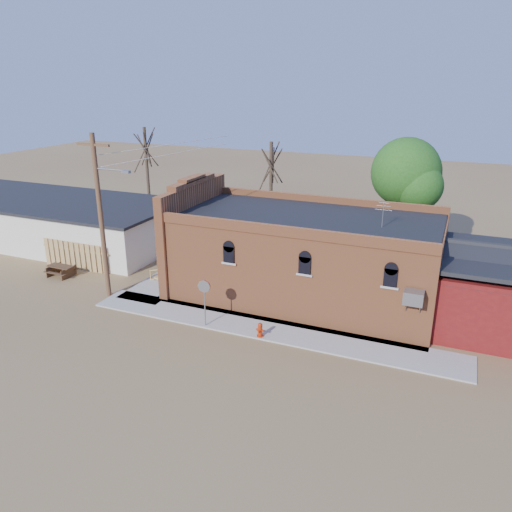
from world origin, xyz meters
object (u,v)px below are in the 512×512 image
at_px(fire_hydrant, 260,330).
at_px(trash_barrel, 186,273).
at_px(brick_bar, 300,256).
at_px(stop_sign, 204,291).
at_px(utility_pole, 101,214).
at_px(picnic_table, 61,269).

xyz_separation_m(fire_hydrant, trash_barrel, (-6.82, 4.84, 0.06)).
bearing_deg(brick_bar, stop_sign, -118.97).
distance_m(brick_bar, stop_sign, 6.29).
distance_m(brick_bar, utility_pole, 10.96).
relative_size(stop_sign, picnic_table, 1.47).
xyz_separation_m(utility_pole, trash_barrel, (2.84, 3.64, -4.29)).
height_order(brick_bar, picnic_table, brick_bar).
relative_size(utility_pole, fire_hydrant, 12.70).
distance_m(brick_bar, fire_hydrant, 5.82).
height_order(brick_bar, stop_sign, brick_bar).
bearing_deg(brick_bar, picnic_table, -168.20).
height_order(fire_hydrant, trash_barrel, trash_barrel).
xyz_separation_m(stop_sign, trash_barrel, (-3.90, 4.84, -1.45)).
xyz_separation_m(utility_pole, fire_hydrant, (9.66, -1.20, -4.34)).
bearing_deg(brick_bar, trash_barrel, -174.59).
height_order(utility_pole, stop_sign, utility_pole).
xyz_separation_m(utility_pole, stop_sign, (6.75, -1.20, -2.83)).
bearing_deg(utility_pole, picnic_table, 164.77).
distance_m(utility_pole, picnic_table, 6.50).
bearing_deg(brick_bar, fire_hydrant, -91.30).
relative_size(trash_barrel, picnic_table, 0.49).
height_order(utility_pole, fire_hydrant, utility_pole).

